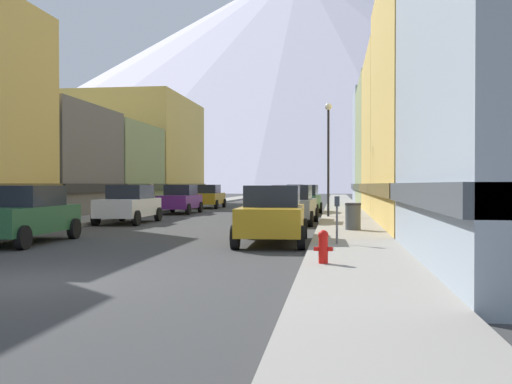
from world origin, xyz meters
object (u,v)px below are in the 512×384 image
car_left_1 (129,204)px  car_right_0 (273,214)px  car_left_0 (23,214)px  car_right_2 (303,199)px  fire_hydrant_near (323,246)px  potted_plant_1 (7,211)px  car_left_2 (180,199)px  car_driving_0 (295,193)px  car_left_3 (208,196)px  trash_bin_right (353,216)px  streetlamp_right (328,142)px  parking_meter_near (337,213)px  car_right_1 (293,204)px  pedestrian_0 (152,197)px

car_left_1 → car_right_0: size_ratio=0.99×
car_left_0 → car_right_2: size_ratio=0.99×
car_right_2 → fire_hydrant_near: size_ratio=6.36×
car_right_0 → potted_plant_1: bearing=162.2°
car_left_2 → car_right_0: 18.98m
potted_plant_1 → car_driving_0: bearing=77.7°
car_left_3 → trash_bin_right: bearing=-64.8°
streetlamp_right → parking_meter_near: bearing=-88.4°
car_left_3 → car_left_0: bearing=-90.0°
car_left_1 → car_left_0: bearing=-90.0°
car_right_1 → fire_hydrant_near: bearing=-83.4°
car_left_2 → parking_meter_near: car_left_2 is taller
car_left_2 → car_right_2: (7.60, 0.05, 0.00)m
car_right_0 → car_driving_0: 43.13m
parking_meter_near → car_left_1: bearing=134.8°
car_left_1 → car_left_3: (0.00, 17.11, 0.00)m
car_left_0 → car_left_1: size_ratio=1.00×
car_right_1 → pedestrian_0: 14.55m
trash_bin_right → car_right_0: bearing=-123.6°
fire_hydrant_near → parking_meter_near: bearing=85.9°
car_right_2 → parking_meter_near: car_right_2 is taller
car_left_3 → fire_hydrant_near: (9.25, -30.88, -0.37)m
car_driving_0 → trash_bin_right: size_ratio=4.49×
car_left_0 → car_right_2: (7.60, 18.42, 0.00)m
car_right_0 → parking_meter_near: car_right_0 is taller
car_right_2 → parking_meter_near: size_ratio=3.37×
pedestrian_0 → parking_meter_near: bearing=-59.8°
car_right_0 → parking_meter_near: size_ratio=3.35×
car_left_1 → fire_hydrant_near: size_ratio=6.28×
car_right_1 → car_driving_0: (-2.20, 34.28, 0.00)m
car_right_0 → trash_bin_right: (2.55, 3.84, -0.26)m
car_left_1 → pedestrian_0: bearing=102.6°
potted_plant_1 → pedestrian_0: 15.87m
car_right_1 → car_driving_0: 34.35m
car_left_3 → car_right_2: 11.04m
car_driving_0 → parking_meter_near: car_driving_0 is taller
car_right_2 → potted_plant_1: bearing=-127.7°
car_left_1 → car_right_1: same height
car_left_2 → car_right_1: (7.60, -8.60, 0.00)m
car_left_1 → car_right_2: (7.60, 9.10, 0.00)m
car_left_1 → car_right_1: 7.61m
car_left_1 → car_right_0: same height
car_driving_0 → car_left_0: bearing=-97.0°
streetlamp_right → car_left_1: bearing=-154.6°
trash_bin_right → car_left_2: bearing=126.8°
fire_hydrant_near → trash_bin_right: bearing=84.5°
car_driving_0 → trash_bin_right: car_driving_0 is taller
car_left_1 → car_left_2: same height
car_left_0 → car_right_1: same height
car_driving_0 → pedestrian_0: pedestrian_0 is taller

